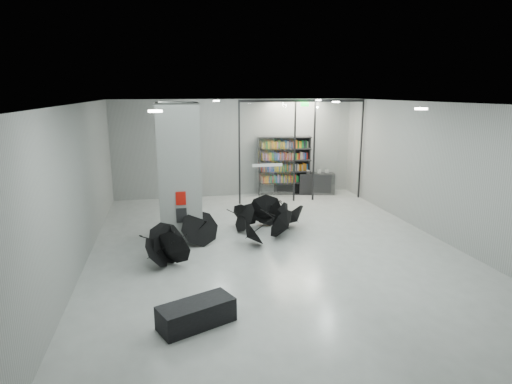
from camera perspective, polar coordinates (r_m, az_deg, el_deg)
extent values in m
plane|color=gray|center=(11.77, 2.98, -8.23)|extent=(14.00, 14.00, 0.00)
cube|color=slate|center=(10.96, 3.23, 11.64)|extent=(10.00, 14.00, 0.02)
cube|color=slate|center=(17.95, -2.72, 5.84)|extent=(10.00, 0.02, 4.00)
cube|color=slate|center=(5.12, 24.55, -14.69)|extent=(10.00, 0.02, 4.00)
cube|color=slate|center=(11.03, -22.87, 0.14)|extent=(0.02, 14.00, 4.00)
cube|color=slate|center=(13.38, 24.28, 2.14)|extent=(0.02, 14.00, 4.00)
cube|color=slate|center=(12.79, -10.17, 2.65)|extent=(1.20, 1.20, 4.00)
cube|color=#A50A07|center=(12.32, -9.95, -0.84)|extent=(0.28, 0.04, 0.38)
cube|color=black|center=(12.45, -9.85, -3.07)|extent=(0.30, 0.03, 0.42)
cube|color=#0CE533|center=(16.73, 6.49, 11.49)|extent=(0.30, 0.06, 0.15)
cube|color=silver|center=(16.69, 1.52, 5.29)|extent=(2.20, 0.02, 3.95)
cube|color=silver|center=(17.59, 10.79, 5.47)|extent=(2.00, 0.02, 3.95)
cube|color=black|center=(16.47, -2.22, 5.18)|extent=(0.06, 0.06, 4.00)
cube|color=black|center=(16.98, 5.15, 5.38)|extent=(0.06, 0.06, 4.00)
cube|color=black|center=(17.23, 7.70, 5.42)|extent=(0.06, 0.06, 4.00)
cube|color=black|center=(18.00, 13.74, 5.50)|extent=(0.06, 0.06, 4.00)
cube|color=black|center=(16.92, 6.28, 11.95)|extent=(5.00, 0.08, 0.10)
cube|color=black|center=(8.45, -7.91, -15.70)|extent=(1.55, 1.12, 0.46)
cube|color=black|center=(18.60, 8.03, 1.13)|extent=(1.59, 0.92, 0.89)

